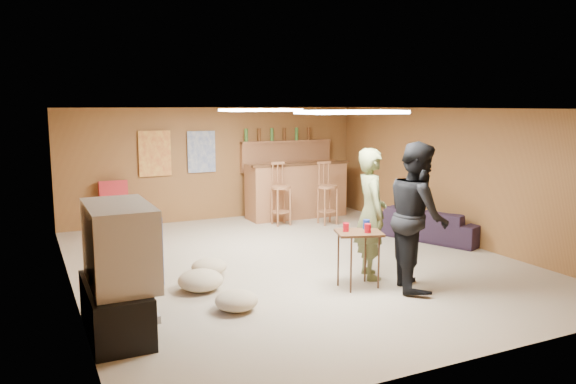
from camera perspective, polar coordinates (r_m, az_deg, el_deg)
name	(u,v)px	position (r m, az deg, el deg)	size (l,w,h in m)	color
ground	(294,262)	(8.18, 0.61, -7.14)	(7.00, 7.00, 0.00)	tan
ceiling	(294,109)	(7.86, 0.64, 8.47)	(6.00, 7.00, 0.02)	silver
wall_back	(216,164)	(11.17, -7.34, 2.87)	(6.00, 0.02, 2.20)	brown
wall_front	(473,240)	(5.10, 18.32, -4.69)	(6.00, 0.02, 2.20)	brown
wall_left	(68,203)	(7.16, -21.46, -1.03)	(0.02, 7.00, 2.20)	brown
wall_right	(458,176)	(9.64, 16.84, 1.61)	(0.02, 7.00, 2.20)	brown
tv_stand	(115,308)	(5.95, -17.13, -11.23)	(0.55, 1.30, 0.50)	black
dvd_box	(138,314)	(6.02, -14.97, -11.93)	(0.35, 0.50, 0.08)	#B2B2B7
tv_body	(120,244)	(5.77, -16.74, -5.09)	(0.60, 1.10, 0.80)	#B2B2B7
tv_screen	(151,241)	(5.83, -13.72, -4.84)	(0.02, 0.95, 0.65)	navy
bar_counter	(296,190)	(11.30, 0.84, 0.20)	(2.00, 0.60, 1.10)	brown
bar_lip	(302,164)	(11.01, 1.42, 2.85)	(2.10, 0.12, 0.05)	#3D2413
bar_shelf	(287,142)	(11.60, -0.14, 5.14)	(2.00, 0.18, 0.05)	brown
bar_backing	(286,156)	(11.64, -0.19, 3.68)	(2.00, 0.14, 0.60)	brown
poster_left	(155,154)	(10.79, -13.37, 3.83)	(0.60, 0.03, 0.85)	#BF3F26
poster_right	(201,152)	(11.02, -8.78, 4.06)	(0.55, 0.03, 0.80)	#334C99
folding_chair_stack	(114,206)	(10.61, -17.23, -1.32)	(0.50, 0.14, 0.90)	red
ceiling_panel_front	(352,112)	(6.55, 6.50, 8.07)	(1.20, 0.60, 0.04)	white
ceiling_panel_back	(261,110)	(8.95, -2.79, 8.32)	(1.20, 0.60, 0.04)	white
person_olive	(371,214)	(7.38, 8.43, -2.18)	(0.62, 0.41, 1.71)	#61683C
person_black	(418,216)	(7.05, 13.04, -2.37)	(0.88, 0.69, 1.82)	black
sofa	(430,224)	(9.79, 14.20, -3.13)	(1.81, 0.71, 0.53)	black
tray_table	(358,259)	(7.06, 7.16, -6.82)	(0.55, 0.44, 0.71)	#3D2413
cup_red_near	(346,227)	(6.95, 5.90, -3.59)	(0.08, 0.08, 0.11)	#B90C19
cup_red_far	(368,228)	(6.91, 8.11, -3.67)	(0.08, 0.08, 0.11)	#B90C19
cup_blue	(366,224)	(7.12, 7.96, -3.27)	(0.09, 0.09, 0.12)	navy
bar_stool_left	(281,191)	(10.54, -0.71, 0.11)	(0.41, 0.41, 1.30)	brown
bar_stool_right	(328,190)	(10.63, 4.05, 0.22)	(0.42, 0.42, 1.32)	brown
cushion_near_tv	(201,280)	(7.04, -8.87, -8.85)	(0.56, 0.56, 0.25)	tan
cushion_mid	(209,267)	(7.66, -8.02, -7.51)	(0.47, 0.47, 0.21)	tan
cushion_far	(236,300)	(6.35, -5.26, -10.92)	(0.48, 0.48, 0.22)	tan
bottle_row	(278,134)	(11.49, -1.01, 5.88)	(1.48, 0.08, 0.26)	#3F7233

